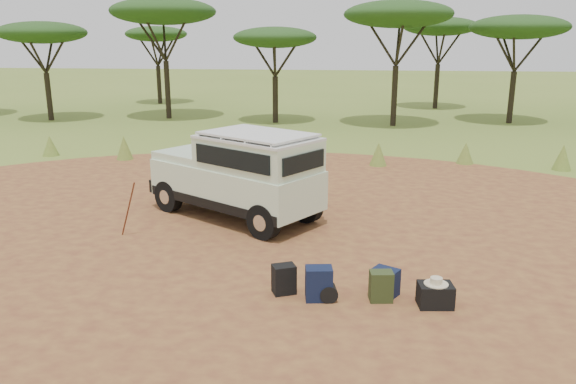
# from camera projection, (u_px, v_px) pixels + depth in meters

# --- Properties ---
(ground) EXTENTS (140.00, 140.00, 0.00)m
(ground) POSITION_uv_depth(u_px,v_px,m) (242.00, 250.00, 11.50)
(ground) COLOR olive
(ground) RESTS_ON ground
(dirt_clearing) EXTENTS (23.00, 23.00, 0.01)m
(dirt_clearing) POSITION_uv_depth(u_px,v_px,m) (242.00, 250.00, 11.50)
(dirt_clearing) COLOR olive
(dirt_clearing) RESTS_ON ground
(grass_fringe) EXTENTS (36.60, 1.60, 0.90)m
(grass_fringe) POSITION_uv_depth(u_px,v_px,m) (295.00, 150.00, 19.68)
(grass_fringe) COLOR olive
(grass_fringe) RESTS_ON ground
(acacia_treeline) EXTENTS (46.70, 13.20, 6.26)m
(acacia_treeline) POSITION_uv_depth(u_px,v_px,m) (332.00, 25.00, 29.09)
(acacia_treeline) COLOR black
(acacia_treeline) RESTS_ON ground
(safari_vehicle) EXTENTS (4.60, 3.79, 2.14)m
(safari_vehicle) POSITION_uv_depth(u_px,v_px,m) (239.00, 176.00, 13.31)
(safari_vehicle) COLOR silver
(safari_vehicle) RESTS_ON ground
(walking_staff) EXTENTS (0.48, 0.22, 1.26)m
(walking_staff) POSITION_uv_depth(u_px,v_px,m) (128.00, 209.00, 12.11)
(walking_staff) COLOR brown
(walking_staff) RESTS_ON ground
(backpack_black) EXTENTS (0.45, 0.41, 0.51)m
(backpack_black) POSITION_uv_depth(u_px,v_px,m) (284.00, 279.00, 9.47)
(backpack_black) COLOR black
(backpack_black) RESTS_ON ground
(backpack_navy) EXTENTS (0.48, 0.38, 0.57)m
(backpack_navy) POSITION_uv_depth(u_px,v_px,m) (319.00, 284.00, 9.23)
(backpack_navy) COLOR #121E3A
(backpack_navy) RESTS_ON ground
(backpack_olive) EXTENTS (0.41, 0.32, 0.51)m
(backpack_olive) POSITION_uv_depth(u_px,v_px,m) (381.00, 286.00, 9.20)
(backpack_olive) COLOR #313F1D
(backpack_olive) RESTS_ON ground
(duffel_navy) EXTENTS (0.52, 0.48, 0.47)m
(duffel_navy) POSITION_uv_depth(u_px,v_px,m) (385.00, 282.00, 9.42)
(duffel_navy) COLOR #121E3A
(duffel_navy) RESTS_ON ground
(hard_case) EXTENTS (0.59, 0.45, 0.39)m
(hard_case) POSITION_uv_depth(u_px,v_px,m) (435.00, 295.00, 9.03)
(hard_case) COLOR black
(hard_case) RESTS_ON ground
(stuff_sack) EXTENTS (0.35, 0.35, 0.30)m
(stuff_sack) POSITION_uv_depth(u_px,v_px,m) (328.00, 292.00, 9.25)
(stuff_sack) COLOR black
(stuff_sack) RESTS_ON ground
(safari_hat) EXTENTS (0.39, 0.39, 0.11)m
(safari_hat) POSITION_uv_depth(u_px,v_px,m) (436.00, 282.00, 8.96)
(safari_hat) COLOR beige
(safari_hat) RESTS_ON hard_case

